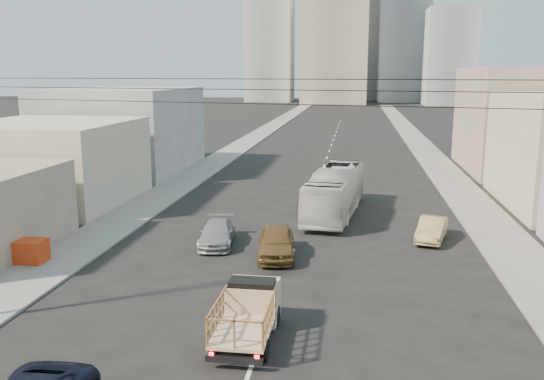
% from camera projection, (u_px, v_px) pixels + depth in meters
% --- Properties ---
extents(sidewalk_left, '(3.50, 180.00, 0.12)m').
position_uv_depth(sidewalk_left, '(255.00, 137.00, 86.45)').
color(sidewalk_left, gray).
rests_on(sidewalk_left, ground).
extents(sidewalk_right, '(3.50, 180.00, 0.12)m').
position_uv_depth(sidewalk_right, '(415.00, 139.00, 83.13)').
color(sidewalk_right, gray).
rests_on(sidewalk_right, ground).
extents(lane_dashes, '(0.15, 104.00, 0.01)m').
position_uv_depth(lane_dashes, '(328.00, 154.00, 68.32)').
color(lane_dashes, silver).
rests_on(lane_dashes, ground).
extents(flatbed_pickup, '(1.95, 4.41, 1.90)m').
position_uv_depth(flatbed_pickup, '(248.00, 309.00, 20.75)').
color(flatbed_pickup, tan).
rests_on(flatbed_pickup, ground).
extents(city_bus, '(3.91, 11.50, 3.14)m').
position_uv_depth(city_bus, '(335.00, 192.00, 38.92)').
color(city_bus, beige).
rests_on(city_bus, ground).
extents(sedan_brown, '(2.46, 4.89, 1.60)m').
position_uv_depth(sedan_brown, '(276.00, 242.00, 30.05)').
color(sedan_brown, brown).
rests_on(sedan_brown, ground).
extents(sedan_tan, '(2.34, 4.22, 1.32)m').
position_uv_depth(sedan_tan, '(432.00, 229.00, 33.06)').
color(sedan_tan, '#9E8C5C').
rests_on(sedan_tan, ground).
extents(sedan_grey, '(2.39, 4.67, 1.30)m').
position_uv_depth(sedan_grey, '(217.00, 233.00, 32.20)').
color(sedan_grey, gray).
rests_on(sedan_grey, ground).
extents(overhead_wires, '(23.01, 5.02, 0.72)m').
position_uv_depth(overhead_wires, '(246.00, 91.00, 16.59)').
color(overhead_wires, black).
rests_on(overhead_wires, ground).
extents(crate_stack, '(1.80, 1.20, 1.14)m').
position_uv_depth(crate_stack, '(28.00, 251.00, 28.92)').
color(crate_stack, '#C03712').
rests_on(crate_stack, sidewalk_left).
extents(bldg_right_far, '(12.00, 16.00, 10.00)m').
position_uv_depth(bldg_right_far, '(531.00, 120.00, 55.76)').
color(bldg_right_far, gray).
rests_on(bldg_right_far, ground).
extents(bldg_left_mid, '(11.00, 12.00, 6.00)m').
position_uv_depth(bldg_left_mid, '(51.00, 163.00, 42.29)').
color(bldg_left_mid, '#BCB497').
rests_on(bldg_left_mid, ground).
extents(bldg_left_far, '(12.00, 16.00, 8.00)m').
position_uv_depth(bldg_left_far, '(124.00, 129.00, 56.70)').
color(bldg_left_far, gray).
rests_on(bldg_left_far, ground).
extents(high_rise_tower, '(20.00, 20.00, 60.00)m').
position_uv_depth(high_rise_tower, '(336.00, 5.00, 176.33)').
color(high_rise_tower, gray).
rests_on(high_rise_tower, ground).
extents(midrise_ne, '(16.00, 16.00, 40.00)m').
position_uv_depth(midrise_ne, '(404.00, 40.00, 189.76)').
color(midrise_ne, gray).
rests_on(midrise_ne, ground).
extents(midrise_nw, '(15.00, 15.00, 34.00)m').
position_uv_depth(midrise_nw, '(270.00, 50.00, 191.74)').
color(midrise_nw, gray).
rests_on(midrise_nw, ground).
extents(midrise_back, '(18.00, 18.00, 44.00)m').
position_uv_depth(midrise_back, '(367.00, 37.00, 205.60)').
color(midrise_back, gray).
rests_on(midrise_back, ground).
extents(midrise_east, '(14.00, 14.00, 28.00)m').
position_uv_depth(midrise_east, '(450.00, 57.00, 169.87)').
color(midrise_east, gray).
rests_on(midrise_east, ground).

